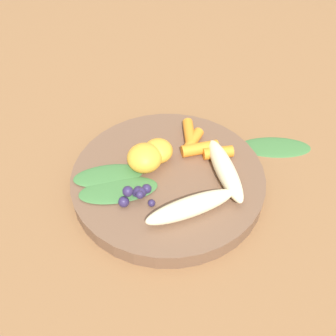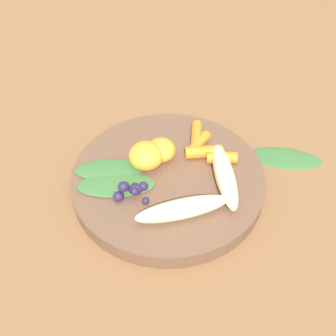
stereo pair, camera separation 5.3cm
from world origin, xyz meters
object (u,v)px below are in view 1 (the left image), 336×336
bowl (168,179)px  banana_peeled_left (225,169)px  kale_leaf_stray (275,146)px  banana_peeled_right (191,207)px  orange_segment_near (145,158)px

bowl → banana_peeled_left: banana_peeled_left is taller
bowl → kale_leaf_stray: 0.20m
banana_peeled_right → orange_segment_near: orange_segment_near is taller
banana_peeled_left → orange_segment_near: 0.12m
orange_segment_near → kale_leaf_stray: size_ratio=0.43×
orange_segment_near → kale_leaf_stray: 0.23m
orange_segment_near → kale_leaf_stray: bearing=103.3°
bowl → banana_peeled_left: size_ratio=2.26×
kale_leaf_stray → banana_peeled_left: bearing=-136.4°
banana_peeled_left → kale_leaf_stray: banana_peeled_left is taller
banana_peeled_right → kale_leaf_stray: (-0.14, 0.16, -0.04)m
orange_segment_near → kale_leaf_stray: orange_segment_near is taller
bowl → banana_peeled_right: (0.08, 0.02, 0.03)m
bowl → banana_peeled_right: 0.08m
banana_peeled_left → banana_peeled_right: (0.06, -0.06, 0.00)m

